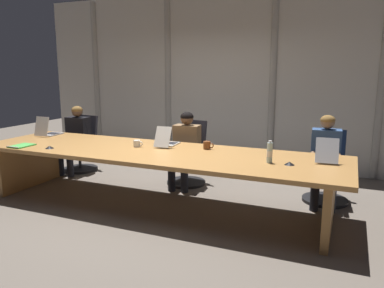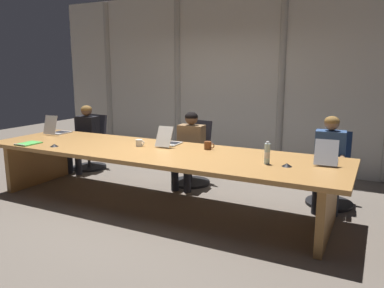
% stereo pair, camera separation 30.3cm
% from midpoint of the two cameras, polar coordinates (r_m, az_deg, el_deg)
% --- Properties ---
extents(ground_plane, '(14.84, 14.84, 0.00)m').
position_cam_midpoint_polar(ground_plane, '(5.02, -3.81, -9.19)').
color(ground_plane, '#6B6056').
extents(conference_table, '(4.77, 1.31, 0.74)m').
position_cam_midpoint_polar(conference_table, '(4.84, -3.91, -2.39)').
color(conference_table, '#B77F42').
rests_on(conference_table, ground_plane).
extents(curtain_backdrop, '(7.42, 0.17, 3.13)m').
position_cam_midpoint_polar(curtain_backdrop, '(6.97, 6.69, 9.65)').
color(curtain_backdrop, beige).
rests_on(curtain_backdrop, ground_plane).
extents(laptop_left_end, '(0.25, 0.41, 0.31)m').
position_cam_midpoint_polar(laptop_left_end, '(6.31, -18.54, 2.00)').
color(laptop_left_end, '#BCBCC1').
rests_on(laptop_left_end, conference_table).
extents(laptop_left_mid, '(0.24, 0.45, 0.28)m').
position_cam_midpoint_polar(laptop_left_mid, '(5.08, -1.77, 0.38)').
color(laptop_left_mid, beige).
rests_on(laptop_left_mid, conference_table).
extents(laptop_center, '(0.28, 0.46, 0.28)m').
position_cam_midpoint_polar(laptop_center, '(4.45, 21.61, -1.99)').
color(laptop_center, '#A8ADB7').
rests_on(laptop_center, conference_table).
extents(office_chair_left_end, '(0.60, 0.60, 0.95)m').
position_cam_midpoint_polar(office_chair_left_end, '(6.95, -13.95, -0.64)').
color(office_chair_left_end, '#2D2D38').
rests_on(office_chair_left_end, ground_plane).
extents(office_chair_left_mid, '(0.60, 0.61, 0.98)m').
position_cam_midpoint_polar(office_chair_left_mid, '(5.84, 1.58, -2.49)').
color(office_chair_left_mid, '#2D2D38').
rests_on(office_chair_left_mid, ground_plane).
extents(office_chair_center, '(0.60, 0.60, 0.95)m').
position_cam_midpoint_polar(office_chair_center, '(5.33, 21.92, -4.74)').
color(office_chair_center, navy).
rests_on(office_chair_center, ground_plane).
extents(person_left_end, '(0.39, 0.55, 1.14)m').
position_cam_midpoint_polar(person_left_end, '(6.76, -14.85, 1.48)').
color(person_left_end, black).
rests_on(person_left_end, ground_plane).
extents(person_left_mid, '(0.42, 0.56, 1.13)m').
position_cam_midpoint_polar(person_left_mid, '(5.62, 1.09, -0.08)').
color(person_left_mid, olive).
rests_on(person_left_mid, ground_plane).
extents(person_center, '(0.40, 0.56, 1.18)m').
position_cam_midpoint_polar(person_center, '(5.10, 21.74, -1.87)').
color(person_center, '#335184').
rests_on(person_center, ground_plane).
extents(water_bottle_primary, '(0.06, 0.06, 0.25)m').
position_cam_midpoint_polar(water_bottle_primary, '(4.18, 13.40, -1.47)').
color(water_bottle_primary, silver).
rests_on(water_bottle_primary, conference_table).
extents(coffee_mug_near, '(0.14, 0.09, 0.10)m').
position_cam_midpoint_polar(coffee_mug_near, '(4.84, 4.24, -0.22)').
color(coffee_mug_near, brown).
rests_on(coffee_mug_near, conference_table).
extents(coffee_mug_far, '(0.14, 0.09, 0.09)m').
position_cam_midpoint_polar(coffee_mug_far, '(5.06, -6.33, 0.17)').
color(coffee_mug_far, white).
rests_on(coffee_mug_far, conference_table).
extents(conference_mic_left_side, '(0.11, 0.11, 0.03)m').
position_cam_midpoint_polar(conference_mic_left_side, '(5.28, -18.69, -0.20)').
color(conference_mic_left_side, black).
rests_on(conference_mic_left_side, conference_table).
extents(conference_mic_middle, '(0.11, 0.11, 0.03)m').
position_cam_midpoint_polar(conference_mic_middle, '(4.15, 16.27, -3.08)').
color(conference_mic_middle, black).
rests_on(conference_mic_middle, conference_table).
extents(spiral_notepad, '(0.22, 0.31, 0.03)m').
position_cam_midpoint_polar(spiral_notepad, '(5.58, -22.21, 0.05)').
color(spiral_notepad, '#4CB74C').
rests_on(spiral_notepad, conference_table).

